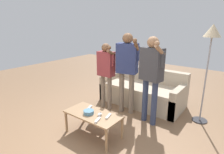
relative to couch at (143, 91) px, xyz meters
The scene contains 12 objects.
ground_plane 1.51m from the couch, 90.07° to the right, with size 12.00×12.00×0.00m, color brown.
couch is the anchor object (origin of this frame).
coffee_table 1.69m from the couch, 90.89° to the right, with size 0.96×0.48×0.40m.
snack_bowl 1.75m from the couch, 92.42° to the right, with size 0.17×0.17×0.06m, color teal.
game_remote_nunchuk 1.70m from the couch, 86.00° to the right, with size 0.06×0.09×0.05m.
floor_lamp 1.81m from the couch, ahead, with size 0.29×0.29×1.82m.
player_left 1.09m from the couch, 124.50° to the right, with size 0.43×0.27×1.43m.
player_center 0.99m from the couch, 94.64° to the right, with size 0.52×0.34×1.65m.
player_right 1.17m from the couch, 54.75° to the right, with size 0.47×0.40×1.62m.
game_remote_wand_near 1.61m from the couch, 97.06° to the right, with size 0.09×0.16×0.03m.
game_remote_wand_far 1.84m from the couch, 83.86° to the right, with size 0.08×0.17×0.03m.
game_remote_wand_spare 1.66m from the couch, 81.16° to the right, with size 0.08×0.17×0.03m.
Camera 1 is at (1.89, -2.23, 1.83)m, focal length 29.74 mm.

